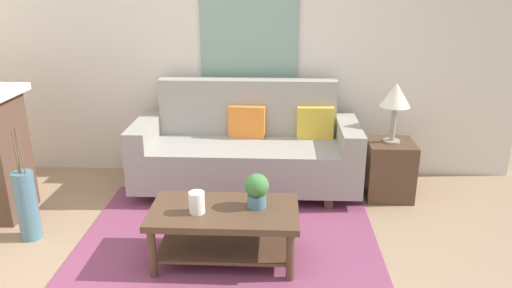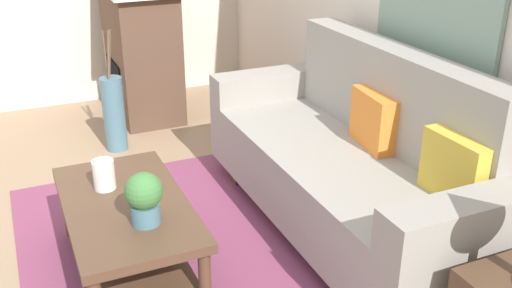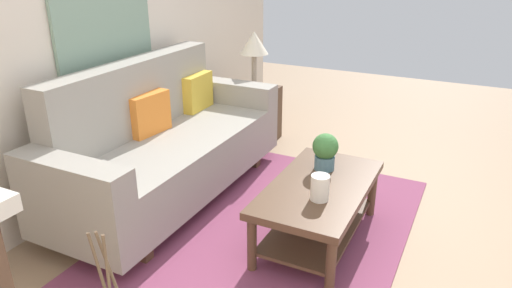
# 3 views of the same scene
# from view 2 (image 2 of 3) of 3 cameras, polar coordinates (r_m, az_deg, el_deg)

# --- Properties ---
(ground_plane) EXTENTS (9.76, 9.76, 0.00)m
(ground_plane) POSITION_cam_2_polar(r_m,az_deg,el_deg) (3.26, -14.50, -12.61)
(ground_plane) COLOR #9E7F60
(area_rug) EXTENTS (2.42, 1.84, 0.01)m
(area_rug) POSITION_cam_2_polar(r_m,az_deg,el_deg) (3.34, -5.93, -10.78)
(area_rug) COLOR #843D5B
(area_rug) RESTS_ON ground_plane
(couch) EXTENTS (2.18, 0.84, 1.08)m
(couch) POSITION_cam_2_polar(r_m,az_deg,el_deg) (3.42, 9.41, -1.86)
(couch) COLOR gray
(couch) RESTS_ON ground_plane
(throw_pillow_orange) EXTENTS (0.37, 0.16, 0.32)m
(throw_pillow_orange) POSITION_cam_2_polar(r_m,az_deg,el_deg) (3.38, 11.49, 2.33)
(throw_pillow_orange) COLOR orange
(throw_pillow_orange) RESTS_ON couch
(throw_pillow_mustard) EXTENTS (0.36, 0.13, 0.32)m
(throw_pillow_mustard) POSITION_cam_2_polar(r_m,az_deg,el_deg) (2.91, 18.99, -2.23)
(throw_pillow_mustard) COLOR gold
(throw_pillow_mustard) RESTS_ON couch
(coffee_table) EXTENTS (1.10, 0.60, 0.43)m
(coffee_table) POSITION_cam_2_polar(r_m,az_deg,el_deg) (3.10, -12.52, -7.42)
(coffee_table) COLOR #513826
(coffee_table) RESTS_ON ground_plane
(tabletop_vase) EXTENTS (0.12, 0.12, 0.16)m
(tabletop_vase) POSITION_cam_2_polar(r_m,az_deg,el_deg) (3.16, -14.69, -2.93)
(tabletop_vase) COLOR white
(tabletop_vase) RESTS_ON coffee_table
(potted_plant_tabletop) EXTENTS (0.18, 0.18, 0.26)m
(potted_plant_tabletop) POSITION_cam_2_polar(r_m,az_deg,el_deg) (2.78, -10.91, -5.11)
(potted_plant_tabletop) COLOR slate
(potted_plant_tabletop) RESTS_ON coffee_table
(fireplace) EXTENTS (1.02, 0.58, 1.16)m
(fireplace) POSITION_cam_2_polar(r_m,az_deg,el_deg) (5.24, -11.19, 9.02)
(fireplace) COLOR brown
(fireplace) RESTS_ON ground_plane
(floor_vase) EXTENTS (0.17, 0.17, 0.59)m
(floor_vase) POSITION_cam_2_polar(r_m,az_deg,el_deg) (4.61, -13.76, 2.86)
(floor_vase) COLOR slate
(floor_vase) RESTS_ON ground_plane
(floor_vase_branch_a) EXTENTS (0.05, 0.05, 0.36)m
(floor_vase_branch_a) POSITION_cam_2_polar(r_m,az_deg,el_deg) (4.45, -14.30, 8.46)
(floor_vase_branch_a) COLOR brown
(floor_vase_branch_a) RESTS_ON floor_vase
(floor_vase_branch_b) EXTENTS (0.03, 0.05, 0.36)m
(floor_vase_branch_b) POSITION_cam_2_polar(r_m,az_deg,el_deg) (4.48, -14.15, 8.58)
(floor_vase_branch_b) COLOR brown
(floor_vase_branch_b) RESTS_ON floor_vase
(floor_vase_branch_c) EXTENTS (0.02, 0.02, 0.36)m
(floor_vase_branch_c) POSITION_cam_2_polar(r_m,az_deg,el_deg) (4.47, -14.59, 8.52)
(floor_vase_branch_c) COLOR brown
(floor_vase_branch_c) RESTS_ON floor_vase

